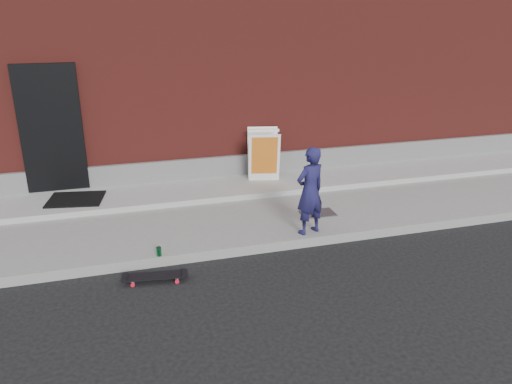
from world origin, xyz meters
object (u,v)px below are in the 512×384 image
object	(u,v)px
child	(310,191)
skateboard	(155,276)
pizza_sign	(264,154)
soda_can	(159,252)

from	to	relation	value
child	skateboard	world-z (taller)	child
child	pizza_sign	size ratio (longest dim) A/B	1.38
child	soda_can	distance (m)	2.37
pizza_sign	soda_can	xyz separation A→B (m)	(-2.28, -2.53, -0.53)
skateboard	soda_can	bearing A→B (deg)	76.56
child	skateboard	size ratio (longest dim) A/B	1.61
child	soda_can	size ratio (longest dim) A/B	10.29
pizza_sign	soda_can	size ratio (longest dim) A/B	7.48
child	pizza_sign	bearing A→B (deg)	-108.48
pizza_sign	soda_can	distance (m)	3.45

